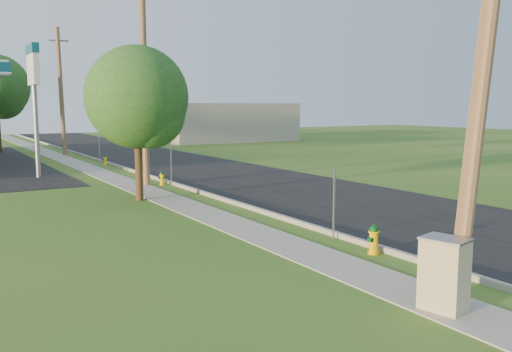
# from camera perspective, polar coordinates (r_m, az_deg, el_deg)

# --- Properties ---
(ground_plane) EXTENTS (140.00, 140.00, 0.00)m
(ground_plane) POSITION_cam_1_polar(r_m,az_deg,el_deg) (12.52, 19.73, -10.44)
(ground_plane) COLOR #2C5D16
(ground_plane) RESTS_ON ground
(road) EXTENTS (8.00, 120.00, 0.02)m
(road) POSITION_cam_1_polar(r_m,az_deg,el_deg) (22.57, 7.14, -2.17)
(road) COLOR black
(road) RESTS_ON ground
(curb) EXTENTS (0.15, 120.00, 0.15)m
(curb) POSITION_cam_1_polar(r_m,az_deg,el_deg) (20.35, -1.73, -2.99)
(curb) COLOR gray
(curb) RESTS_ON ground
(sidewalk) EXTENTS (1.50, 120.00, 0.03)m
(sidewalk) POSITION_cam_1_polar(r_m,az_deg,el_deg) (19.57, -6.19, -3.62)
(sidewalk) COLOR gray
(sidewalk) RESTS_ON ground
(utility_pole_near) EXTENTS (1.40, 0.32, 9.48)m
(utility_pole_near) POSITION_cam_1_polar(r_m,az_deg,el_deg) (10.92, 22.99, 12.39)
(utility_pole_near) COLOR brown
(utility_pole_near) RESTS_ON ground
(utility_pole_mid) EXTENTS (1.40, 0.32, 9.80)m
(utility_pole_mid) POSITION_cam_1_polar(r_m,az_deg,el_deg) (25.97, -11.71, 9.93)
(utility_pole_mid) COLOR brown
(utility_pole_mid) RESTS_ON ground
(utility_pole_far) EXTENTS (1.40, 0.32, 9.50)m
(utility_pole_far) POSITION_cam_1_polar(r_m,az_deg,el_deg) (43.32, -19.84, 8.38)
(utility_pole_far) COLOR brown
(utility_pole_far) RESTS_ON ground
(sign_post_near) EXTENTS (0.05, 0.04, 2.00)m
(sign_post_near) POSITION_cam_1_polar(r_m,az_deg,el_deg) (15.33, 8.22, -2.99)
(sign_post_near) COLOR gray
(sign_post_near) RESTS_ON ground
(sign_post_mid) EXTENTS (0.05, 0.04, 2.00)m
(sign_post_mid) POSITION_cam_1_polar(r_m,az_deg,el_deg) (25.46, -8.91, 1.13)
(sign_post_mid) COLOR gray
(sign_post_mid) RESTS_ON ground
(sign_post_far) EXTENTS (0.05, 0.04, 2.00)m
(sign_post_far) POSITION_cam_1_polar(r_m,az_deg,el_deg) (36.99, -16.17, 2.86)
(sign_post_far) COLOR gray
(sign_post_far) RESTS_ON ground
(price_pylon) EXTENTS (0.34, 2.04, 6.85)m
(price_pylon) POSITION_cam_1_polar(r_m,az_deg,el_deg) (30.35, -22.38, 10.05)
(price_pylon) COLOR gray
(price_pylon) RESTS_ON ground
(distant_building) EXTENTS (14.00, 10.00, 4.00)m
(distant_building) POSITION_cam_1_polar(r_m,az_deg,el_deg) (59.15, -3.75, 5.71)
(distant_building) COLOR gray
(distant_building) RESTS_ON ground
(tree_verge) EXTENTS (4.01, 4.01, 6.08)m
(tree_verge) POSITION_cam_1_polar(r_m,az_deg,el_deg) (21.73, -12.10, 7.69)
(tree_verge) COLOR #322013
(tree_verge) RESTS_ON ground
(hydrant_near) EXTENTS (0.40, 0.36, 0.78)m
(hydrant_near) POSITION_cam_1_polar(r_m,az_deg,el_deg) (14.14, 12.30, -6.53)
(hydrant_near) COLOR #E1A401
(hydrant_near) RESTS_ON ground
(hydrant_mid) EXTENTS (0.36, 0.32, 0.68)m
(hydrant_mid) POSITION_cam_1_polar(r_m,az_deg,el_deg) (26.03, -9.85, -0.23)
(hydrant_mid) COLOR #E8BC00
(hydrant_mid) RESTS_ON ground
(hydrant_far) EXTENTS (0.37, 0.33, 0.71)m
(hydrant_far) POSITION_cam_1_polar(r_m,az_deg,el_deg) (35.50, -15.59, 1.65)
(hydrant_far) COLOR yellow
(hydrant_far) RESTS_ON ground
(utility_cabinet) EXTENTS (0.78, 0.92, 1.38)m
(utility_cabinet) POSITION_cam_1_polar(r_m,az_deg,el_deg) (10.60, 19.19, -9.77)
(utility_cabinet) COLOR tan
(utility_cabinet) RESTS_ON ground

